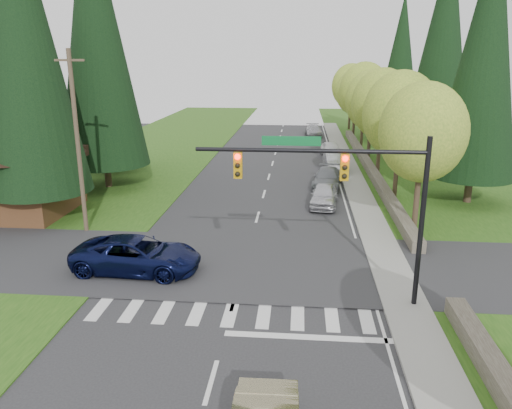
# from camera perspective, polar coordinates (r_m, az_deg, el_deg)

# --- Properties ---
(ground) EXTENTS (120.00, 120.00, 0.00)m
(ground) POSITION_cam_1_polar(r_m,az_deg,el_deg) (17.04, -4.53, -17.57)
(ground) COLOR #28282B
(ground) RESTS_ON ground
(grass_east) EXTENTS (14.00, 110.00, 0.06)m
(grass_east) POSITION_cam_1_polar(r_m,az_deg,el_deg) (36.74, 21.46, 0.29)
(grass_east) COLOR #244C14
(grass_east) RESTS_ON ground
(grass_west) EXTENTS (14.00, 110.00, 0.06)m
(grass_west) POSITION_cam_1_polar(r_m,az_deg,el_deg) (38.48, -18.89, 1.25)
(grass_west) COLOR #244C14
(grass_west) RESTS_ON ground
(cross_street) EXTENTS (120.00, 8.00, 0.10)m
(cross_street) POSITION_cam_1_polar(r_m,az_deg,el_deg) (24.02, -1.38, -6.92)
(cross_street) COLOR #28282B
(cross_street) RESTS_ON ground
(sidewalk_east) EXTENTS (1.80, 80.00, 0.13)m
(sidewalk_east) POSITION_cam_1_polar(r_m,az_deg,el_deg) (37.39, 11.64, 1.43)
(sidewalk_east) COLOR gray
(sidewalk_east) RESTS_ON ground
(curb_east) EXTENTS (0.20, 80.00, 0.13)m
(curb_east) POSITION_cam_1_polar(r_m,az_deg,el_deg) (37.30, 10.34, 1.47)
(curb_east) COLOR gray
(curb_east) RESTS_ON ground
(stone_wall_north) EXTENTS (0.70, 40.00, 0.70)m
(stone_wall_north) POSITION_cam_1_polar(r_m,az_deg,el_deg) (45.27, 12.73, 4.33)
(stone_wall_north) COLOR #4C4438
(stone_wall_north) RESTS_ON ground
(traffic_signal) EXTENTS (8.70, 0.37, 6.80)m
(traffic_signal) POSITION_cam_1_polar(r_m,az_deg,el_deg) (19.05, 10.50, 2.39)
(traffic_signal) COLOR black
(traffic_signal) RESTS_ON ground
(brown_building) EXTENTS (8.40, 8.40, 5.40)m
(brown_building) POSITION_cam_1_polar(r_m,az_deg,el_deg) (34.40, -25.72, 4.11)
(brown_building) COLOR #4C2D19
(brown_building) RESTS_ON ground
(utility_pole) EXTENTS (1.60, 0.24, 10.00)m
(utility_pole) POSITION_cam_1_polar(r_m,az_deg,el_deg) (28.90, -19.71, 6.76)
(utility_pole) COLOR #473828
(utility_pole) RESTS_ON ground
(decid_tree_0) EXTENTS (4.80, 4.80, 8.37)m
(decid_tree_0) POSITION_cam_1_polar(r_m,az_deg,el_deg) (28.96, 18.54, 7.81)
(decid_tree_0) COLOR #38281C
(decid_tree_0) RESTS_ON ground
(decid_tree_1) EXTENTS (5.20, 5.20, 8.80)m
(decid_tree_1) POSITION_cam_1_polar(r_m,az_deg,el_deg) (35.76, 16.22, 9.81)
(decid_tree_1) COLOR #38281C
(decid_tree_1) RESTS_ON ground
(decid_tree_2) EXTENTS (5.00, 5.00, 8.82)m
(decid_tree_2) POSITION_cam_1_polar(r_m,az_deg,el_deg) (42.58, 14.22, 11.09)
(decid_tree_2) COLOR #38281C
(decid_tree_2) RESTS_ON ground
(decid_tree_3) EXTENTS (5.00, 5.00, 8.55)m
(decid_tree_3) POSITION_cam_1_polar(r_m,az_deg,el_deg) (49.51, 13.09, 11.54)
(decid_tree_3) COLOR #38281C
(decid_tree_3) RESTS_ON ground
(decid_tree_4) EXTENTS (5.40, 5.40, 9.18)m
(decid_tree_4) POSITION_cam_1_polar(r_m,az_deg,el_deg) (56.43, 12.27, 12.54)
(decid_tree_4) COLOR #38281C
(decid_tree_4) RESTS_ON ground
(decid_tree_5) EXTENTS (4.80, 4.80, 8.30)m
(decid_tree_5) POSITION_cam_1_polar(r_m,az_deg,el_deg) (63.38, 11.30, 12.50)
(decid_tree_5) COLOR #38281C
(decid_tree_5) RESTS_ON ground
(decid_tree_6) EXTENTS (5.20, 5.20, 8.86)m
(decid_tree_6) POSITION_cam_1_polar(r_m,az_deg,el_deg) (70.32, 10.81, 13.16)
(decid_tree_6) COLOR #38281C
(decid_tree_6) RESTS_ON ground
(conifer_w_a) EXTENTS (6.12, 6.12, 19.80)m
(conifer_w_a) POSITION_cam_1_polar(r_m,az_deg,el_deg) (31.97, -25.18, 17.24)
(conifer_w_a) COLOR #38281C
(conifer_w_a) RESTS_ON ground
(conifer_w_b) EXTENTS (5.44, 5.44, 17.80)m
(conifer_w_b) POSITION_cam_1_polar(r_m,az_deg,el_deg) (36.90, -26.03, 15.26)
(conifer_w_b) COLOR #38281C
(conifer_w_b) RESTS_ON ground
(conifer_w_c) EXTENTS (6.46, 6.46, 20.80)m
(conifer_w_c) POSITION_cam_1_polar(r_m,az_deg,el_deg) (38.78, -17.85, 18.31)
(conifer_w_c) COLOR #38281C
(conifer_w_c) RESTS_ON ground
(conifer_w_e) EXTENTS (5.78, 5.78, 18.80)m
(conifer_w_e) POSITION_cam_1_polar(r_m,az_deg,el_deg) (45.06, -17.18, 16.71)
(conifer_w_e) COLOR #38281C
(conifer_w_e) RESTS_ON ground
(conifer_e_a) EXTENTS (5.44, 5.44, 17.80)m
(conifer_e_a) POSITION_cam_1_polar(r_m,az_deg,el_deg) (35.80, 24.73, 15.43)
(conifer_e_a) COLOR #38281C
(conifer_e_a) RESTS_ON ground
(conifer_e_b) EXTENTS (6.12, 6.12, 19.80)m
(conifer_e_b) POSITION_cam_1_polar(r_m,az_deg,el_deg) (49.53, 20.60, 16.90)
(conifer_e_b) COLOR #38281C
(conifer_e_b) RESTS_ON ground
(conifer_e_c) EXTENTS (5.10, 5.10, 16.80)m
(conifer_e_c) POSITION_cam_1_polar(r_m,az_deg,el_deg) (62.97, 16.20, 15.59)
(conifer_e_c) COLOR #38281C
(conifer_e_c) RESTS_ON ground
(suv_navy) EXTENTS (5.98, 3.00, 1.63)m
(suv_navy) POSITION_cam_1_polar(r_m,az_deg,el_deg) (23.66, -13.44, -5.63)
(suv_navy) COLOR #0A1035
(suv_navy) RESTS_ON ground
(parked_car_a) EXTENTS (2.16, 4.42, 1.45)m
(parked_car_a) POSITION_cam_1_polar(r_m,az_deg,el_deg) (33.45, 7.78, 1.03)
(parked_car_a) COLOR silver
(parked_car_a) RESTS_ON ground
(parked_car_b) EXTENTS (2.61, 5.10, 1.42)m
(parked_car_b) POSITION_cam_1_polar(r_m,az_deg,el_deg) (38.46, 8.14, 3.01)
(parked_car_b) COLOR slate
(parked_car_b) RESTS_ON ground
(parked_car_c) EXTENTS (1.95, 4.82, 1.56)m
(parked_car_c) POSITION_cam_1_polar(r_m,az_deg,el_deg) (44.53, 8.98, 4.90)
(parked_car_c) COLOR #B9B9BE
(parked_car_c) RESTS_ON ground
(parked_car_d) EXTENTS (2.03, 4.35, 1.44)m
(parked_car_d) POSITION_cam_1_polar(r_m,az_deg,el_deg) (50.77, 8.53, 6.26)
(parked_car_d) COLOR white
(parked_car_d) RESTS_ON ground
(parked_car_e) EXTENTS (2.17, 4.84, 1.38)m
(parked_car_e) POSITION_cam_1_polar(r_m,az_deg,el_deg) (64.12, 6.61, 8.39)
(parked_car_e) COLOR #9E9FA3
(parked_car_e) RESTS_ON ground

